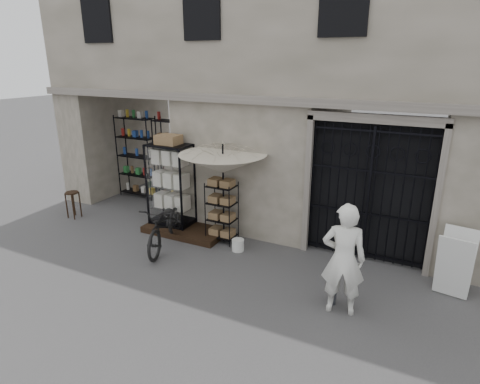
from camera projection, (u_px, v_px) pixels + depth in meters
The scene contains 15 objects.
ground at pixel (245, 287), 7.51m from camera, with size 80.00×80.00×0.00m, color #27272A.
main_building at pixel (319, 40), 9.49m from camera, with size 14.00×4.00×9.00m, color #A19587.
shop_recess at pixel (146, 155), 11.34m from camera, with size 3.00×1.70×3.00m, color black.
shop_shelving at pixel (156, 159), 11.86m from camera, with size 2.70×0.50×2.50m, color black.
iron_gate at pixel (370, 191), 8.23m from camera, with size 2.50×0.21×3.00m.
step_platform at pixel (185, 230), 9.83m from camera, with size 2.00×0.90×0.15m, color black.
display_cabinet at pixel (171, 189), 9.81m from camera, with size 1.15×0.90×2.17m.
wire_rack at pixel (222, 213), 9.24m from camera, with size 0.75×0.65×1.43m.
market_umbrella at pixel (223, 158), 8.80m from camera, with size 2.22×2.24×2.78m.
white_bucket at pixel (238, 245), 8.93m from camera, with size 0.27×0.27×0.26m, color silver.
bicycle at pixel (167, 247), 9.14m from camera, with size 0.71×1.07×2.03m, color black.
wooden_stool at pixel (73, 204), 10.73m from camera, with size 0.45×0.45×0.72m.
steel_bollard at pixel (333, 283), 6.89m from camera, with size 0.15×0.15×0.81m, color #4B4E57.
shopkeeper at pixel (339, 310), 6.82m from camera, with size 0.71×1.94×0.46m, color silver.
easel_sign at pixel (455, 264), 7.09m from camera, with size 0.66×0.73×1.20m.
Camera 1 is at (2.87, -5.91, 4.06)m, focal length 30.00 mm.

